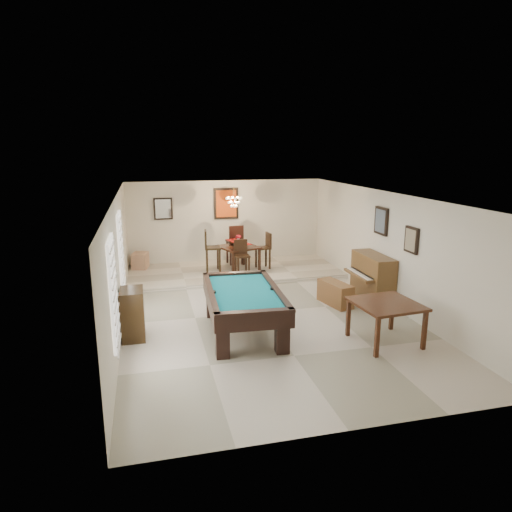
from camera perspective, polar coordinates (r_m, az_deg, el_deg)
name	(u,v)px	position (r m, az deg, el deg)	size (l,w,h in m)	color
ground_plane	(262,312)	(10.26, 0.80, -7.08)	(6.00, 9.00, 0.02)	beige
wall_back	(226,223)	(14.20, -3.75, 4.18)	(6.00, 0.04, 2.60)	silver
wall_front	(354,338)	(5.85, 12.14, -10.01)	(6.00, 0.04, 2.60)	silver
wall_left	(119,264)	(9.60, -16.79, -0.94)	(0.04, 9.00, 2.60)	silver
wall_right	(388,248)	(11.00, 16.13, 0.92)	(0.04, 9.00, 2.60)	silver
ceiling	(263,195)	(9.66, 0.85, 7.57)	(6.00, 9.00, 0.04)	white
dining_step	(234,272)	(13.26, -2.72, -1.97)	(6.00, 2.50, 0.12)	beige
window_left_front	(113,292)	(7.45, -17.39, -4.31)	(0.06, 1.00, 1.70)	white
window_left_rear	(121,252)	(10.15, -16.51, 0.44)	(0.06, 1.00, 1.70)	white
pool_table	(244,312)	(9.05, -1.56, -7.02)	(1.39, 2.57, 0.86)	black
square_table	(385,323)	(8.96, 15.83, -8.01)	(1.14, 1.14, 0.79)	#34190D
upright_piano	(367,278)	(11.10, 13.75, -2.73)	(0.76, 1.36, 1.13)	brown
piano_bench	(335,293)	(10.82, 9.87, -4.63)	(0.37, 0.96, 0.53)	brown
apothecary_chest	(133,314)	(9.09, -15.17, -7.01)	(0.43, 0.65, 0.97)	black
dining_table	(239,256)	(13.11, -2.20, -0.02)	(1.00, 1.00, 0.82)	black
flower_vase	(238,238)	(13.00, -2.22, 2.20)	(0.12, 0.12, 0.21)	#9F0D19
dining_chair_south	(242,259)	(12.41, -1.74, -0.35)	(0.37, 0.37, 1.01)	black
dining_chair_north	(234,244)	(13.80, -2.72, 1.48)	(0.45, 0.45, 1.20)	black
dining_chair_west	(213,251)	(12.96, -5.40, 0.63)	(0.44, 0.44, 1.20)	black
dining_chair_east	(263,251)	(13.28, 0.86, 0.67)	(0.39, 0.39, 1.05)	black
corner_bench	(140,260)	(13.78, -14.26, -0.54)	(0.41, 0.51, 0.46)	tan
chandelier	(234,198)	(12.81, -2.78, 7.24)	(0.44, 0.44, 0.60)	#FFE5B2
back_painting	(226,204)	(14.07, -3.76, 6.56)	(0.75, 0.06, 0.95)	#D84C14
back_mirror	(163,209)	(13.88, -11.53, 5.81)	(0.55, 0.06, 0.65)	white
right_picture_upper	(381,221)	(11.13, 15.39, 4.25)	(0.06, 0.55, 0.65)	slate
right_picture_lower	(412,240)	(10.07, 18.87, 1.91)	(0.06, 0.45, 0.55)	gray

